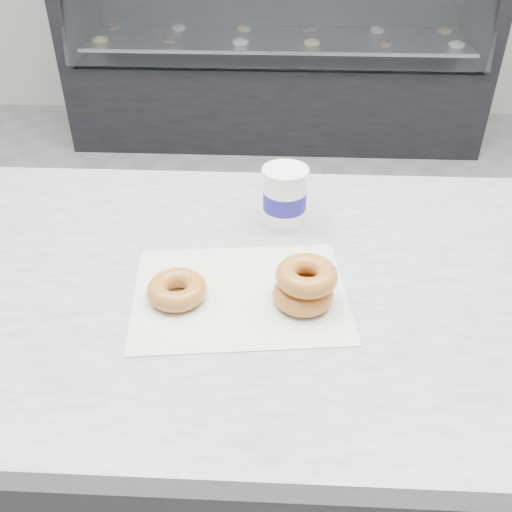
% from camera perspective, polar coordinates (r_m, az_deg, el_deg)
% --- Properties ---
extents(ground, '(5.00, 5.00, 0.00)m').
position_cam_1_polar(ground, '(2.01, 0.57, -12.07)').
color(ground, gray).
rests_on(ground, ground).
extents(counter, '(3.06, 0.76, 0.90)m').
position_cam_1_polar(counter, '(1.28, -0.44, -18.22)').
color(counter, '#333335').
rests_on(counter, ground).
extents(display_case, '(2.40, 0.74, 1.25)m').
position_cam_1_polar(display_case, '(3.62, 2.05, 19.54)').
color(display_case, black).
rests_on(display_case, ground).
extents(wax_paper, '(0.37, 0.30, 0.00)m').
position_cam_1_polar(wax_paper, '(0.92, -1.61, -3.82)').
color(wax_paper, silver).
rests_on(wax_paper, counter).
extents(donut_single, '(0.11, 0.11, 0.03)m').
position_cam_1_polar(donut_single, '(0.91, -7.91, -3.35)').
color(donut_single, '#BF7E34').
rests_on(donut_single, wax_paper).
extents(donut_stack, '(0.12, 0.12, 0.07)m').
position_cam_1_polar(donut_stack, '(0.88, 4.90, -2.89)').
color(donut_stack, '#BF7E34').
rests_on(donut_stack, wax_paper).
extents(coffee_cup, '(0.10, 0.10, 0.12)m').
position_cam_1_polar(coffee_cup, '(1.07, 2.89, 5.97)').
color(coffee_cup, white).
rests_on(coffee_cup, counter).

